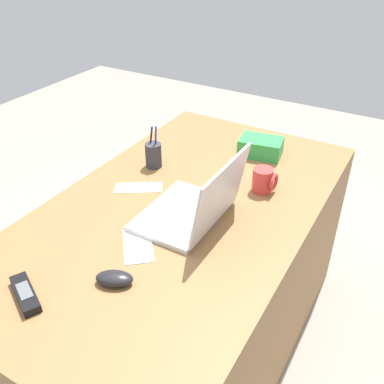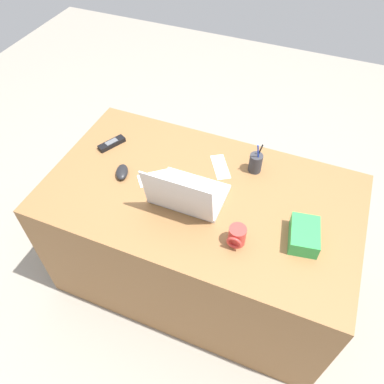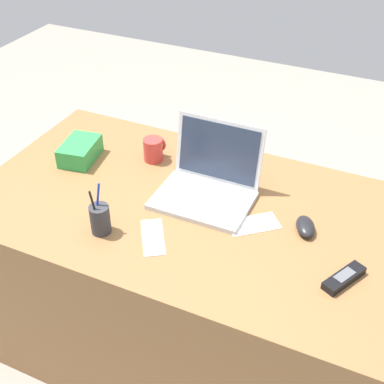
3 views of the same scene
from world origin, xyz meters
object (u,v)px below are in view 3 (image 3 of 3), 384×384
computer_mouse (305,226)px  pen_holder (100,219)px  laptop (208,184)px  coffee_mug_white (154,149)px  cordless_phone (344,278)px  snack_bag (80,151)px

computer_mouse → pen_holder: bearing=-179.1°
laptop → coffee_mug_white: 0.31m
cordless_phone → snack_bag: (-1.05, 0.22, 0.02)m
computer_mouse → snack_bag: size_ratio=0.60×
coffee_mug_white → pen_holder: size_ratio=0.50×
coffee_mug_white → pen_holder: 0.45m
computer_mouse → coffee_mug_white: bearing=141.0°
computer_mouse → cordless_phone: 0.23m
coffee_mug_white → cordless_phone: size_ratio=0.59×
computer_mouse → coffee_mug_white: 0.66m
coffee_mug_white → snack_bag: coffee_mug_white is taller
computer_mouse → cordless_phone: bearing=-71.2°
laptop → cordless_phone: (0.52, -0.21, -0.04)m
computer_mouse → snack_bag: (-0.90, 0.05, 0.02)m
laptop → computer_mouse: bearing=-6.9°
coffee_mug_white → computer_mouse: bearing=-15.0°
laptop → snack_bag: laptop is taller
laptop → computer_mouse: laptop is taller
computer_mouse → snack_bag: bearing=152.5°
coffee_mug_white → pen_holder: (0.05, -0.45, 0.01)m
coffee_mug_white → snack_bag: 0.28m
pen_holder → laptop: bearing=53.7°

